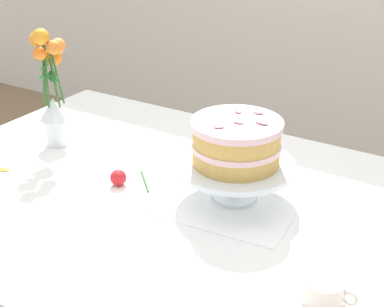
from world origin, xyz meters
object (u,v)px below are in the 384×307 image
(flower_vase, at_px, (52,92))
(fallen_rose, at_px, (119,178))
(dining_table, at_px, (163,228))
(teacup, at_px, (323,293))
(cake_stand, at_px, (235,169))
(layer_cake, at_px, (236,142))

(flower_vase, xyz_separation_m, fallen_rose, (0.31, -0.10, -0.14))
(dining_table, bearing_deg, teacup, -19.59)
(fallen_rose, bearing_deg, teacup, -15.30)
(teacup, bearing_deg, flower_vase, 163.73)
(dining_table, bearing_deg, cake_stand, 28.97)
(dining_table, bearing_deg, layer_cake, 28.99)
(layer_cake, bearing_deg, flower_vase, 178.77)
(dining_table, distance_m, cake_stand, 0.25)
(cake_stand, bearing_deg, layer_cake, 57.34)
(dining_table, xyz_separation_m, cake_stand, (0.16, 0.09, 0.17))
(flower_vase, relative_size, teacup, 2.81)
(layer_cake, xyz_separation_m, teacup, (0.32, -0.25, -0.13))
(fallen_rose, bearing_deg, cake_stand, 17.43)
(fallen_rose, bearing_deg, flower_vase, 161.88)
(teacup, bearing_deg, dining_table, 160.41)
(cake_stand, distance_m, flower_vase, 0.60)
(cake_stand, relative_size, teacup, 2.32)
(layer_cake, xyz_separation_m, fallen_rose, (-0.29, -0.09, -0.13))
(layer_cake, distance_m, fallen_rose, 0.33)
(teacup, bearing_deg, fallen_rose, 164.70)
(teacup, bearing_deg, cake_stand, 141.17)
(teacup, xyz_separation_m, fallen_rose, (-0.60, 0.16, -0.00))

